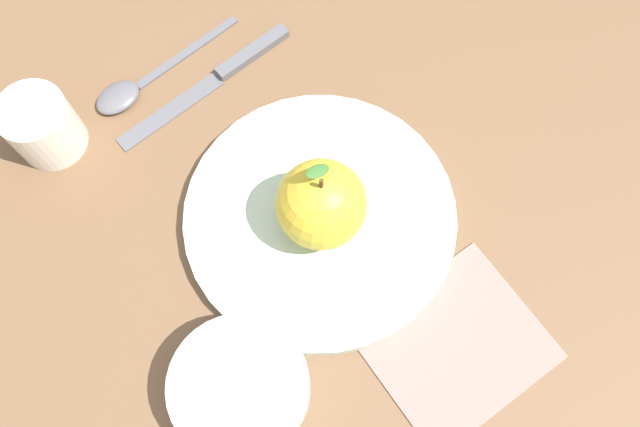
{
  "coord_description": "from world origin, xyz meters",
  "views": [
    {
      "loc": [
        -0.23,
        0.04,
        0.59
      ],
      "look_at": [
        -0.03,
        -0.02,
        0.02
      ],
      "focal_mm": 36.34,
      "sensor_mm": 36.0,
      "label": 1
    }
  ],
  "objects": [
    {
      "name": "ground_plane",
      "position": [
        0.0,
        0.0,
        0.0
      ],
      "size": [
        2.4,
        2.4,
        0.0
      ],
      "primitive_type": "plane",
      "color": "brown"
    },
    {
      "name": "dinner_plate",
      "position": [
        -0.03,
        -0.02,
        0.01
      ],
      "size": [
        0.26,
        0.26,
        0.02
      ],
      "color": "#B2C6B2",
      "rests_on": "ground_plane"
    },
    {
      "name": "apple",
      "position": [
        -0.04,
        -0.02,
        0.06
      ],
      "size": [
        0.08,
        0.08,
        0.1
      ],
      "color": "gold",
      "rests_on": "dinner_plate"
    },
    {
      "name": "side_bowl",
      "position": [
        -0.16,
        0.09,
        0.03
      ],
      "size": [
        0.12,
        0.12,
        0.04
      ],
      "color": "silver",
      "rests_on": "ground_plane"
    },
    {
      "name": "cup",
      "position": [
        0.13,
        0.21,
        0.04
      ],
      "size": [
        0.07,
        0.07,
        0.06
      ],
      "color": "silver",
      "rests_on": "ground_plane"
    },
    {
      "name": "knife",
      "position": [
        0.16,
        0.03,
        0.0
      ],
      "size": [
        0.1,
        0.2,
        0.01
      ],
      "color": "#59595E",
      "rests_on": "ground_plane"
    },
    {
      "name": "spoon",
      "position": [
        0.17,
        0.12,
        0.01
      ],
      "size": [
        0.09,
        0.17,
        0.01
      ],
      "color": "#59595E",
      "rests_on": "ground_plane"
    },
    {
      "name": "linen_napkin",
      "position": [
        -0.18,
        -0.1,
        0.0
      ],
      "size": [
        0.17,
        0.18,
        0.0
      ],
      "primitive_type": "cube",
      "rotation": [
        0.0,
        0.0,
        0.31
      ],
      "color": "gray",
      "rests_on": "ground_plane"
    }
  ]
}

